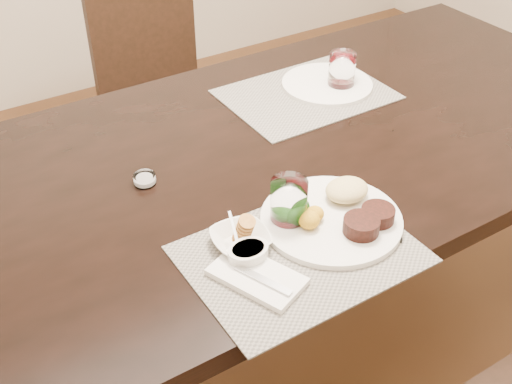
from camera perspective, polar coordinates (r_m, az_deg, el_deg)
ground_plane at (r=2.17m, az=3.45°, el=-12.07°), size 4.50×4.50×0.00m
dining_table at (r=1.73m, az=4.25°, el=2.68°), size 2.00×1.00×0.75m
chair_far at (r=2.51m, az=-8.61°, el=9.63°), size 0.42×0.42×0.90m
placemat_near at (r=1.31m, az=3.96°, el=-5.52°), size 0.46×0.34×0.00m
placemat_far at (r=1.88m, az=4.48°, el=8.64°), size 0.46×0.34×0.00m
dinner_plate at (r=1.39m, az=7.28°, el=-1.97°), size 0.31×0.31×0.05m
napkin_fork at (r=1.25m, az=0.08°, el=-7.50°), size 0.16×0.21×0.02m
steak_knife at (r=1.40m, az=10.91°, el=-2.70°), size 0.04×0.21×0.01m
cracker_bowl at (r=1.32m, az=-1.39°, el=-4.20°), size 0.13×0.13×0.05m
sauce_ramekin at (r=1.28m, az=-0.70°, el=-5.47°), size 0.09×0.13×0.07m
wine_glass_near at (r=1.35m, az=2.92°, el=-1.15°), size 0.08×0.08×0.11m
far_plate at (r=1.92m, az=6.33°, el=9.51°), size 0.27×0.27×0.01m
wine_glass_far at (r=1.90m, az=7.63°, el=10.48°), size 0.08×0.08×0.11m
salt_cellar at (r=1.52m, az=-9.87°, el=1.10°), size 0.05×0.05×0.02m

